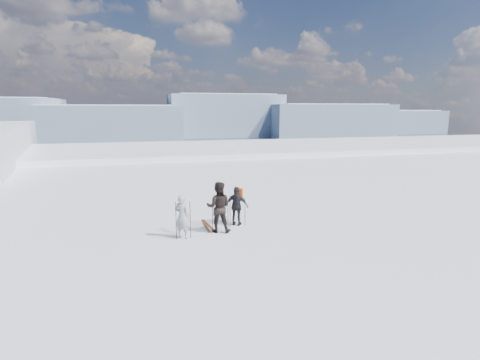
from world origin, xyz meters
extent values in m
plane|color=white|center=(0.00, 60.00, -17.50)|extent=(220.00, 208.01, 71.62)
cube|color=white|center=(0.00, 30.00, -6.50)|extent=(180.00, 16.00, 14.00)
plane|color=#21334C|center=(0.00, 290.00, -30.00)|extent=(820.00, 820.00, 0.00)
cube|color=slate|center=(-40.00, 440.00, -11.00)|extent=(160.00, 80.00, 38.00)
cube|color=white|center=(-40.00, 440.00, 5.00)|extent=(136.00, 70.00, 8.00)
cube|color=slate|center=(100.00, 470.00, -4.00)|extent=(140.00, 80.00, 52.00)
cube|color=white|center=(100.00, 470.00, 19.00)|extent=(119.00, 70.00, 8.00)
cube|color=slate|center=(230.00, 440.00, -10.00)|extent=(160.00, 80.00, 40.00)
cube|color=white|center=(230.00, 440.00, 7.00)|extent=(136.00, 70.00, 8.00)
cube|color=slate|center=(350.00, 470.00, -14.00)|extent=(130.00, 80.00, 32.00)
cube|color=white|center=(350.00, 470.00, -1.00)|extent=(110.50, 70.00, 8.00)
cone|color=black|center=(-19.00, 35.00, -3.00)|extent=(5.60, 5.60, 10.00)
cone|color=black|center=(-18.00, 32.00, -3.00)|extent=(5.60, 5.60, 10.00)
imported|color=#9B9FA9|center=(-3.81, 2.20, 0.80)|extent=(0.70, 0.66, 1.60)
imported|color=black|center=(-2.42, 2.58, 0.96)|extent=(1.10, 0.97, 1.92)
imported|color=black|center=(-1.56, 3.17, 0.78)|extent=(0.99, 0.78, 1.57)
cube|color=#DE4114|center=(-1.44, 3.39, 1.81)|extent=(0.38, 0.33, 0.49)
cylinder|color=black|center=(-4.04, 2.13, 0.69)|extent=(0.02, 0.02, 1.37)
cylinder|color=black|center=(-3.54, 2.17, 0.67)|extent=(0.02, 0.02, 1.34)
cylinder|color=black|center=(-2.68, 2.45, 0.64)|extent=(0.02, 0.02, 1.27)
cylinder|color=black|center=(-2.09, 2.46, 0.60)|extent=(0.02, 0.02, 1.19)
cylinder|color=black|center=(-1.87, 3.03, 0.63)|extent=(0.02, 0.02, 1.26)
cylinder|color=black|center=(-1.26, 3.06, 0.57)|extent=(0.02, 0.02, 1.14)
cube|color=black|center=(-2.79, 3.35, 0.01)|extent=(0.11, 1.70, 0.03)
cube|color=black|center=(-2.65, 3.35, 0.01)|extent=(0.31, 1.70, 0.03)
camera|label=1|loc=(-5.08, -10.71, 4.56)|focal=28.00mm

